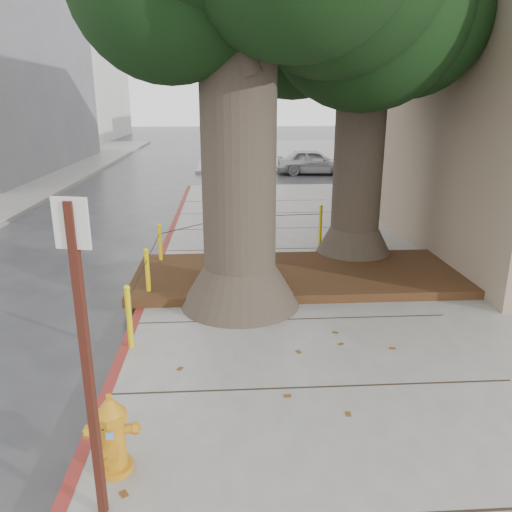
# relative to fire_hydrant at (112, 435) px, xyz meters

# --- Properties ---
(ground) EXTENTS (140.00, 140.00, 0.00)m
(ground) POSITION_rel_fire_hydrant_xyz_m (1.61, 1.30, -0.55)
(ground) COLOR #28282B
(ground) RESTS_ON ground
(sidewalk_far) EXTENTS (16.00, 20.00, 0.15)m
(sidewalk_far) POSITION_rel_fire_hydrant_xyz_m (7.61, 31.30, -0.47)
(sidewalk_far) COLOR slate
(sidewalk_far) RESTS_ON ground
(curb_red) EXTENTS (0.14, 26.00, 0.16)m
(curb_red) POSITION_rel_fire_hydrant_xyz_m (-0.39, 3.80, -0.47)
(curb_red) COLOR maroon
(curb_red) RESTS_ON ground
(planter_bed) EXTENTS (6.40, 2.60, 0.16)m
(planter_bed) POSITION_rel_fire_hydrant_xyz_m (2.51, 5.20, -0.32)
(planter_bed) COLOR black
(planter_bed) RESTS_ON sidewalk_main
(building_far_white) EXTENTS (12.00, 18.00, 15.00)m
(building_far_white) POSITION_rel_fire_hydrant_xyz_m (-15.39, 46.30, 6.95)
(building_far_white) COLOR silver
(building_far_white) RESTS_ON ground
(building_side_white) EXTENTS (10.00, 10.00, 9.00)m
(building_side_white) POSITION_rel_fire_hydrant_xyz_m (17.61, 27.30, 3.95)
(building_side_white) COLOR silver
(building_side_white) RESTS_ON ground
(tree_far) EXTENTS (4.50, 3.80, 7.17)m
(tree_far) POSITION_rel_fire_hydrant_xyz_m (4.25, 6.63, 4.47)
(tree_far) COLOR #4C3F33
(tree_far) RESTS_ON sidewalk_main
(bollard_ring) EXTENTS (3.79, 5.39, 0.95)m
(bollard_ring) POSITION_rel_fire_hydrant_xyz_m (0.75, 5.68, 0.12)
(bollard_ring) COLOR #DEC10C
(bollard_ring) RESTS_ON sidewalk_main
(fire_hydrant) EXTENTS (0.43, 0.38, 0.81)m
(fire_hydrant) POSITION_rel_fire_hydrant_xyz_m (0.00, 0.00, 0.00)
(fire_hydrant) COLOR orange
(fire_hydrant) RESTS_ON sidewalk_main
(signpost) EXTENTS (0.27, 0.08, 2.72)m
(signpost) POSITION_rel_fire_hydrant_xyz_m (0.00, -0.51, 1.14)
(signpost) COLOR #471911
(signpost) RESTS_ON sidewalk_main
(car_silver) EXTENTS (3.77, 1.75, 1.25)m
(car_silver) POSITION_rel_fire_hydrant_xyz_m (5.50, 20.87, 0.08)
(car_silver) COLOR #B2B3B8
(car_silver) RESTS_ON ground
(car_red) EXTENTS (3.43, 1.22, 1.13)m
(car_red) POSITION_rel_fire_hydrant_xyz_m (14.44, 20.09, 0.02)
(car_red) COLOR maroon
(car_red) RESTS_ON ground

